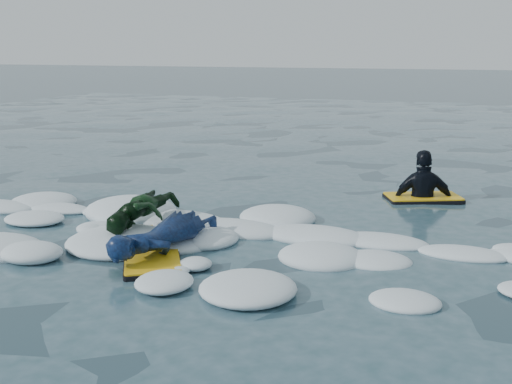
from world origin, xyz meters
The scene contains 5 objects.
ground centered at (0.00, 0.00, 0.00)m, with size 120.00×120.00×0.00m, color #172D38.
foam_band centered at (0.00, 1.03, 0.00)m, with size 12.00×3.10×0.30m, color white, non-canonical shape.
prone_woman_unit centered at (-0.39, 0.29, 0.21)m, with size 1.02×1.67×0.41m.
prone_child_unit centered at (-0.98, 0.95, 0.24)m, with size 0.79×1.28×0.48m.
waiting_rider_unit centered at (1.99, 3.82, -0.04)m, with size 1.21×0.97×1.60m.
Camera 1 is at (2.73, -5.50, 2.19)m, focal length 45.00 mm.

